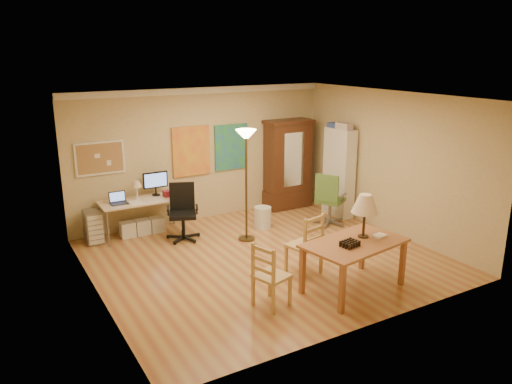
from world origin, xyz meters
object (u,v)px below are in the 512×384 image
dining_table (358,231)px  office_chair_black (183,225)px  office_chair_green (329,211)px  computer_desk (143,213)px  bookshelf (339,173)px  armoire (288,170)px

dining_table → office_chair_black: size_ratio=1.54×
dining_table → office_chair_green: bearing=60.2°
computer_desk → dining_table: bearing=-61.3°
office_chair_green → bookshelf: size_ratio=0.58×
office_chair_black → armoire: (2.78, 0.69, 0.57)m
office_chair_green → bookshelf: bearing=36.7°
computer_desk → bookshelf: bearing=-13.1°
computer_desk → office_chair_black: computer_desk is taller
armoire → office_chair_green: bearing=-86.8°
dining_table → armoire: bearing=71.2°
computer_desk → office_chair_green: size_ratio=1.44×
dining_table → office_chair_green: dining_table is taller
computer_desk → armoire: 3.36m
dining_table → armoire: size_ratio=0.82×
office_chair_green → armoire: (-0.08, 1.41, 0.57)m
computer_desk → office_chair_green: computer_desk is taller
office_chair_black → office_chair_green: (2.86, -0.72, 0.01)m
office_chair_black → bookshelf: size_ratio=0.56×
office_chair_green → bookshelf: bookshelf is taller
office_chair_green → armoire: 1.52m
computer_desk → office_chair_black: (0.56, -0.61, -0.15)m
dining_table → office_chair_green: size_ratio=1.50×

